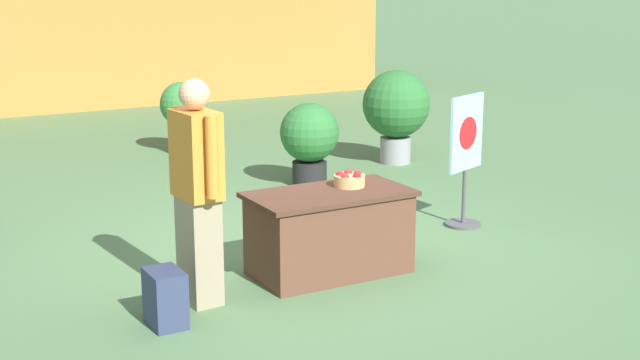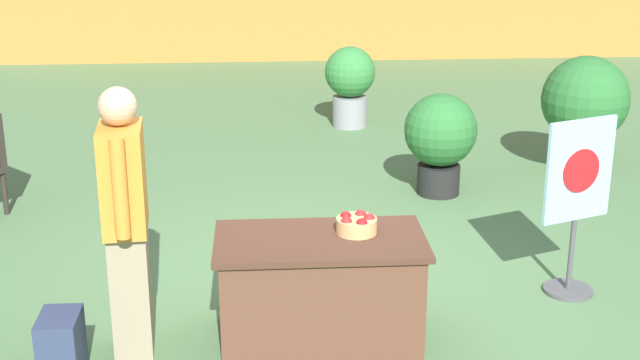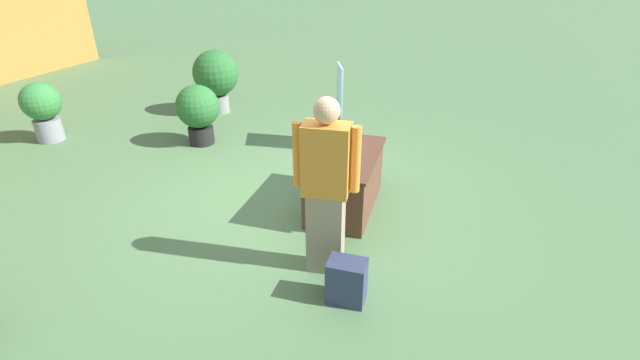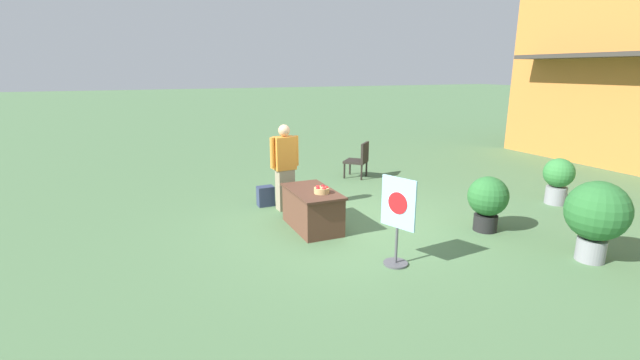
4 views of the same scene
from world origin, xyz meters
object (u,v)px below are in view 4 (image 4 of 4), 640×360
at_px(display_table, 312,209).
at_px(person_visitor, 285,167).
at_px(potted_plant_near_left, 488,199).
at_px(apple_basket, 322,190).
at_px(potted_plant_far_left, 597,214).
at_px(poster_board, 398,218).
at_px(potted_plant_near_right, 558,178).
at_px(backpack, 266,196).
at_px(patio_chair, 359,158).

distance_m(display_table, person_visitor, 1.33).
xyz_separation_m(person_visitor, potted_plant_near_left, (2.55, 2.89, -0.32)).
bearing_deg(apple_basket, potted_plant_far_left, 50.39).
relative_size(display_table, potted_plant_near_left, 1.38).
height_order(poster_board, potted_plant_near_right, poster_board).
bearing_deg(poster_board, display_table, -94.78).
relative_size(apple_basket, person_visitor, 0.15).
xyz_separation_m(display_table, potted_plant_near_right, (0.73, 5.35, 0.21)).
bearing_deg(potted_plant_far_left, potted_plant_near_right, 137.46).
bearing_deg(apple_basket, backpack, -165.34).
bearing_deg(person_visitor, patio_chair, 118.74).
distance_m(potted_plant_near_right, potted_plant_far_left, 2.99).
xyz_separation_m(poster_board, patio_chair, (-4.85, 2.02, -0.20)).
height_order(patio_chair, potted_plant_near_right, potted_plant_near_right).
bearing_deg(display_table, backpack, -165.87).
bearing_deg(apple_basket, patio_chair, 142.16).
distance_m(display_table, patio_chair, 3.93).
relative_size(person_visitor, patio_chair, 1.85).
xyz_separation_m(poster_board, potted_plant_far_left, (1.05, 2.77, 0.02)).
xyz_separation_m(backpack, potted_plant_far_left, (4.54, 3.73, 0.53)).
bearing_deg(person_visitor, potted_plant_far_left, 35.00).
height_order(apple_basket, potted_plant_far_left, potted_plant_far_left).
bearing_deg(person_visitor, potted_plant_near_left, 43.98).
xyz_separation_m(apple_basket, poster_board, (1.64, 0.48, -0.05)).
bearing_deg(apple_basket, potted_plant_near_right, 84.74).
distance_m(person_visitor, potted_plant_far_left, 5.38).
bearing_deg(person_visitor, display_table, 0.00).
height_order(backpack, patio_chair, patio_chair).
xyz_separation_m(potted_plant_near_right, potted_plant_far_left, (2.20, -2.02, 0.17)).
bearing_deg(potted_plant_far_left, person_visitor, -140.43).
distance_m(apple_basket, potted_plant_far_left, 4.21).
relative_size(potted_plant_near_left, potted_plant_far_left, 0.80).
height_order(display_table, backpack, display_table).
distance_m(poster_board, potted_plant_far_left, 2.96).
bearing_deg(display_table, potted_plant_far_left, 48.62).
relative_size(apple_basket, potted_plant_near_right, 0.27).
relative_size(display_table, poster_board, 1.03).
height_order(person_visitor, potted_plant_far_left, person_visitor).
xyz_separation_m(backpack, patio_chair, (-1.36, 2.98, 0.31)).
relative_size(display_table, apple_basket, 5.10).
bearing_deg(backpack, patio_chair, 114.54).
relative_size(poster_board, patio_chair, 1.40).
relative_size(patio_chair, potted_plant_far_left, 0.77).
bearing_deg(potted_plant_near_left, apple_basket, -112.02).
distance_m(person_visitor, potted_plant_near_left, 3.87).
bearing_deg(apple_basket, person_visitor, -173.09).
distance_m(patio_chair, potted_plant_far_left, 5.95).
bearing_deg(display_table, patio_chair, 139.07).
height_order(apple_basket, potted_plant_near_right, potted_plant_near_right).
bearing_deg(display_table, apple_basket, 18.12).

